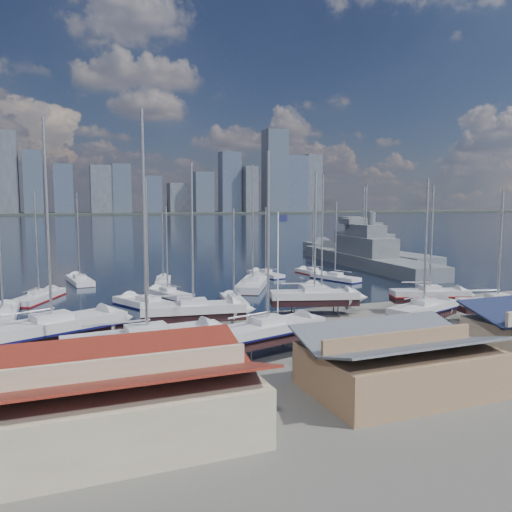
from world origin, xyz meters
name	(u,v)px	position (x,y,z in m)	size (l,w,h in m)	color
ground	(294,333)	(0.00, -10.00, 0.00)	(1400.00, 1400.00, 0.00)	#605E59
water	(93,223)	(0.00, 300.00, -0.15)	(1400.00, 600.00, 0.40)	#1A243D
far_shore	(78,214)	(0.00, 560.00, 1.10)	(1400.00, 80.00, 2.20)	#2D332D
skyline	(70,180)	(-7.83, 553.76, 39.09)	(639.14, 43.80, 107.69)	#475166
shed_red	(125,394)	(-18.00, -26.00, 2.32)	(14.70, 9.45, 4.51)	#BFB293
shed_grey	(399,360)	(0.00, -26.00, 2.15)	(12.60, 8.40, 4.17)	#8C6B4C
sailboat_cradle_0	(52,330)	(-21.82, -9.23, 2.25)	(12.54, 7.82, 19.39)	#2D2D33
sailboat_cradle_1	(147,343)	(-15.18, -16.12, 2.24)	(12.34, 4.38, 19.30)	#2D2D33
sailboat_cradle_2	(193,311)	(-9.02, -5.83, 2.10)	(10.47, 4.32, 16.54)	#2D2D33
sailboat_cradle_3	(268,331)	(-5.25, -15.79, 2.11)	(10.83, 5.58, 16.79)	#2D2D33
sailboat_cradle_4	(314,297)	(5.59, -3.62, 2.08)	(10.22, 5.60, 16.07)	#2D2D33
sailboat_cradle_5	(424,310)	(12.62, -13.47, 2.02)	(9.57, 5.45, 15.00)	#2D2D33
sailboat_cradle_6	(430,295)	(18.97, -6.93, 2.00)	(9.35, 5.18, 14.67)	#2D2D33
sailboat_cradle_7	(497,304)	(22.26, -13.62, 1.97)	(8.78, 4.11, 14.00)	#2D2D33
sailboat_moored_0	(3,316)	(-27.06, 7.27, 0.31)	(2.96, 10.07, 14.99)	black
sailboat_moored_1	(39,298)	(-23.78, 17.06, 0.31)	(6.78, 10.23, 14.93)	black
sailboat_moored_2	(80,282)	(-18.26, 30.04, 0.32)	(4.16, 10.22, 14.99)	black
sailboat_moored_3	(148,306)	(-11.29, 7.00, 0.31)	(7.67, 11.26, 16.50)	black
sailboat_moored_4	(168,294)	(-7.55, 13.91, 0.32)	(5.14, 8.78, 12.80)	black
sailboat_moored_5	(163,282)	(-5.97, 25.12, 0.31)	(4.02, 8.43, 12.15)	black
sailboat_moored_6	(234,302)	(-0.84, 5.68, 0.31)	(3.63, 8.68, 12.58)	black
sailboat_moored_7	(253,286)	(5.65, 15.88, 0.33)	(9.34, 12.79, 19.15)	black
sailboat_moored_8	(266,275)	(12.02, 26.13, 0.31)	(4.03, 8.71, 12.57)	black
sailboat_moored_9	(321,295)	(11.65, 5.64, 0.32)	(5.20, 11.78, 17.20)	black
sailboat_moored_10	(335,279)	(21.03, 17.99, 0.31)	(5.31, 9.47, 13.65)	black
sailboat_moored_11	(313,273)	(20.81, 25.41, 0.31)	(3.29, 8.45, 12.31)	black
naval_ship_east	(365,258)	(35.87, 31.55, 1.66)	(11.13, 45.48, 18.05)	slate
naval_ship_west	(363,252)	(43.44, 43.76, 1.66)	(8.15, 44.69, 18.01)	slate
car_a	(202,363)	(-11.47, -17.97, 0.82)	(1.93, 4.81, 1.64)	gray
car_b	(323,368)	(-3.49, -21.96, 0.70)	(1.48, 4.25, 1.40)	gray
car_c	(409,340)	(6.96, -18.33, 0.80)	(2.66, 5.77, 1.60)	gray
car_d	(383,354)	(2.49, -20.84, 0.78)	(2.19, 5.39, 1.56)	gray
flagpole	(279,263)	(-0.91, -8.20, 6.77)	(1.04, 0.12, 11.78)	white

